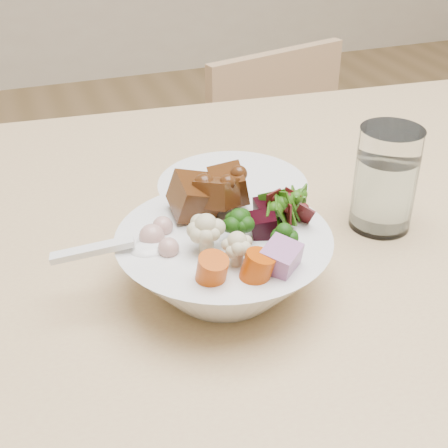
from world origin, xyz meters
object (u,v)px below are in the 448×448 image
Objects in this scene: side_bowl at (232,204)px; chair_far at (298,207)px; food_bowl at (225,257)px; water_glass at (385,183)px; dining_table at (414,330)px.

chair_far is at bearing 56.66° from side_bowl.
side_bowl reaches higher than chair_far.
food_bowl reaches higher than chair_far.
chair_far is 0.82m from side_bowl.
side_bowl is at bearing -137.53° from chair_far.
chair_far is 4.97× the size of side_bowl.
water_glass reaches higher than food_bowl.
water_glass reaches higher than dining_table.
side_bowl reaches higher than dining_table.
food_bowl reaches higher than side_bowl.
chair_far is at bearing 57.85° from food_bowl.
water_glass reaches higher than chair_far.
food_bowl is 1.24× the size of side_bowl.
dining_table is 0.16m from water_glass.
chair_far is 0.92m from food_bowl.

